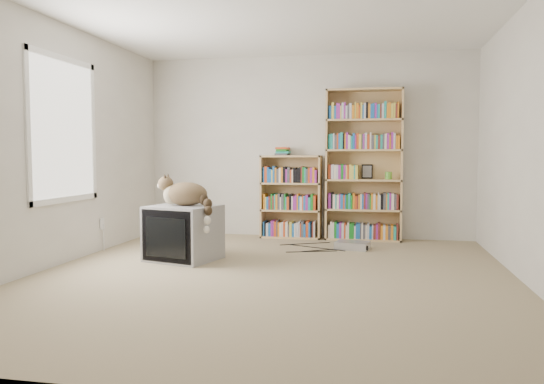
% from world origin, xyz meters
% --- Properties ---
extents(floor, '(4.50, 5.00, 0.01)m').
position_xyz_m(floor, '(0.00, 0.00, 0.00)').
color(floor, tan).
rests_on(floor, ground).
extents(wall_back, '(4.50, 0.02, 2.50)m').
position_xyz_m(wall_back, '(0.00, 2.50, 1.25)').
color(wall_back, silver).
rests_on(wall_back, floor).
extents(wall_front, '(4.50, 0.02, 2.50)m').
position_xyz_m(wall_front, '(0.00, -2.50, 1.25)').
color(wall_front, silver).
rests_on(wall_front, floor).
extents(wall_left, '(0.02, 5.00, 2.50)m').
position_xyz_m(wall_left, '(-2.25, 0.00, 1.25)').
color(wall_left, silver).
rests_on(wall_left, floor).
extents(wall_right, '(0.02, 5.00, 2.50)m').
position_xyz_m(wall_right, '(2.25, 0.00, 1.25)').
color(wall_right, silver).
rests_on(wall_right, floor).
extents(ceiling, '(4.50, 5.00, 0.02)m').
position_xyz_m(ceiling, '(0.00, 0.00, 2.50)').
color(ceiling, white).
rests_on(ceiling, wall_back).
extents(window, '(0.02, 1.22, 1.52)m').
position_xyz_m(window, '(-2.24, 0.20, 1.40)').
color(window, white).
rests_on(window, wall_left).
extents(crt_tv, '(0.81, 0.77, 0.59)m').
position_xyz_m(crt_tv, '(-1.08, 0.59, 0.29)').
color(crt_tv, gray).
rests_on(crt_tv, floor).
extents(cat, '(0.70, 0.50, 0.56)m').
position_xyz_m(cat, '(-1.01, 0.57, 0.68)').
color(cat, '#332015').
rests_on(cat, crt_tv).
extents(bookcase_tall, '(1.00, 0.30, 2.00)m').
position_xyz_m(bookcase_tall, '(0.79, 2.36, 0.94)').
color(bookcase_tall, tan).
rests_on(bookcase_tall, floor).
extents(bookcase_short, '(0.82, 0.30, 1.13)m').
position_xyz_m(bookcase_short, '(-0.19, 2.36, 0.52)').
color(bookcase_short, tan).
rests_on(bookcase_short, floor).
extents(book_stack, '(0.20, 0.26, 0.11)m').
position_xyz_m(book_stack, '(-0.31, 2.37, 1.18)').
color(book_stack, '#C14019').
rests_on(book_stack, bookcase_short).
extents(green_mug, '(0.09, 0.09, 0.10)m').
position_xyz_m(green_mug, '(1.11, 2.34, 0.86)').
color(green_mug, '#59A830').
rests_on(green_mug, bookcase_tall).
extents(framed_print, '(0.15, 0.05, 0.19)m').
position_xyz_m(framed_print, '(0.83, 2.44, 0.91)').
color(framed_print, black).
rests_on(framed_print, bookcase_tall).
extents(dvd_player, '(0.44, 0.35, 0.09)m').
position_xyz_m(dvd_player, '(0.68, 1.61, 0.04)').
color(dvd_player, '#B8B8BE').
rests_on(dvd_player, floor).
extents(wall_outlet, '(0.01, 0.08, 0.13)m').
position_xyz_m(wall_outlet, '(-2.24, 0.93, 0.32)').
color(wall_outlet, silver).
rests_on(wall_outlet, wall_left).
extents(floor_cables, '(1.20, 0.70, 0.01)m').
position_xyz_m(floor_cables, '(-0.14, 1.62, 0.00)').
color(floor_cables, black).
rests_on(floor_cables, floor).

